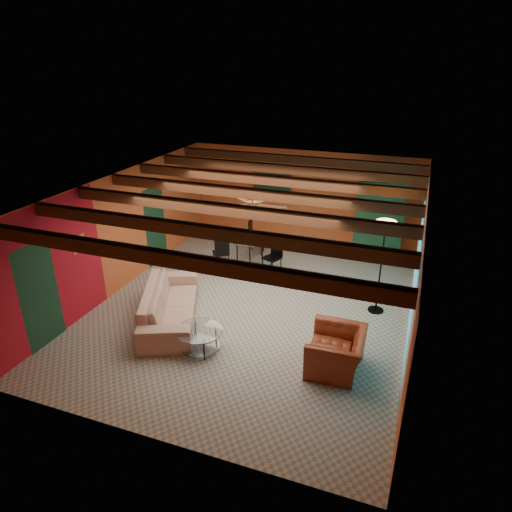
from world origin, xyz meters
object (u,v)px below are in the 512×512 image
at_px(potted_plant, 385,174).
at_px(vase, 250,226).
at_px(sofa, 170,304).
at_px(armchair, 336,351).
at_px(floor_lamp, 381,268).
at_px(dining_table, 250,247).
at_px(coffee_table, 200,340).
at_px(armoire, 380,221).

bearing_deg(potted_plant, vase, -151.73).
distance_m(sofa, armchair, 3.55).
xyz_separation_m(sofa, floor_lamp, (3.97, 1.87, 0.65)).
bearing_deg(armchair, vase, -142.58).
xyz_separation_m(sofa, potted_plant, (3.62, 4.78, 1.94)).
xyz_separation_m(armchair, dining_table, (-2.96, 3.54, 0.13)).
distance_m(coffee_table, potted_plant, 6.44).
bearing_deg(floor_lamp, armoire, 96.83).
relative_size(armoire, floor_lamp, 1.01).
bearing_deg(potted_plant, armoire, 0.00).
height_order(sofa, armoire, armoire).
bearing_deg(dining_table, vase, 0.00).
height_order(coffee_table, potted_plant, potted_plant).
distance_m(armoire, floor_lamp, 2.93).
bearing_deg(sofa, armchair, -120.27).
height_order(sofa, coffee_table, sofa).
bearing_deg(coffee_table, floor_lamp, 41.83).
height_order(floor_lamp, vase, floor_lamp).
distance_m(armchair, potted_plant, 5.54).
xyz_separation_m(coffee_table, dining_table, (-0.48, 3.88, 0.26)).
distance_m(sofa, floor_lamp, 4.43).
xyz_separation_m(armoire, potted_plant, (0.00, 0.00, 1.27)).
relative_size(floor_lamp, potted_plant, 4.44).
relative_size(dining_table, armoire, 0.91).
relative_size(coffee_table, dining_table, 0.47).
bearing_deg(dining_table, potted_plant, 28.27).
bearing_deg(sofa, potted_plant, -60.94).
distance_m(sofa, potted_plant, 6.30).
relative_size(dining_table, potted_plant, 4.07).
bearing_deg(armoire, coffee_table, -122.68).
bearing_deg(armoire, vase, -159.45).
height_order(armchair, vase, vase).
bearing_deg(floor_lamp, sofa, -154.81).
xyz_separation_m(floor_lamp, potted_plant, (-0.35, 2.91, 1.28)).
height_order(coffee_table, armoire, armoire).
relative_size(armchair, armoire, 0.53).
bearing_deg(armoire, sofa, -134.86).
height_order(armchair, coffee_table, armchair).
bearing_deg(potted_plant, sofa, -127.14).
relative_size(sofa, coffee_table, 2.90).
height_order(coffee_table, floor_lamp, floor_lamp).
xyz_separation_m(armoire, vase, (-3.05, -1.64, 0.03)).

